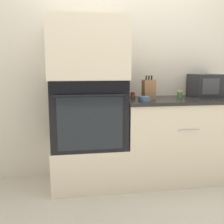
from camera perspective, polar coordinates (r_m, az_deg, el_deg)
The scene contains 11 objects.
ground_plane at distance 2.74m, azimuth 3.91°, elevation -17.26°, with size 12.00×12.00×0.00m, color beige.
wall_back at distance 3.06m, azimuth 1.50°, elevation 9.86°, with size 8.00×0.05×2.50m.
oven_cabinet_base at distance 2.87m, azimuth -5.06°, elevation -11.24°, with size 0.77×0.60×0.43m.
wall_oven at distance 2.72m, azimuth -5.23°, elevation -0.16°, with size 0.74×0.64×0.69m.
oven_cabinet_upper at distance 2.69m, azimuth -5.45°, elevation 13.40°, with size 0.77×0.60×0.59m.
counter_unit at distance 3.02m, azimuth 13.70°, elevation -5.68°, with size 1.20×0.63×0.91m.
microwave at distance 3.20m, azimuth 19.61°, elevation 5.47°, with size 0.32×0.32×0.26m.
knife_block at distance 2.82m, azimuth 7.97°, elevation 4.91°, with size 0.12×0.14×0.25m.
bowl at distance 2.66m, azimuth 7.10°, elevation 2.92°, with size 0.13×0.13×0.04m.
condiment_jar_near at distance 2.99m, azimuth 14.54°, elevation 3.75°, with size 0.06×0.06×0.08m.
condiment_jar_mid at distance 2.87m, azimuth 4.54°, elevation 3.66°, with size 0.05×0.05×0.07m.
Camera 1 is at (-0.56, -2.38, 1.24)m, focal length 42.00 mm.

